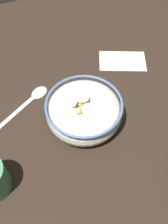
# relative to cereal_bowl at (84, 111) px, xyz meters

# --- Properties ---
(ground_plane) EXTENTS (1.11, 1.11, 0.02)m
(ground_plane) POSITION_rel_cereal_bowl_xyz_m (0.00, -0.00, -0.04)
(ground_plane) COLOR black
(cereal_bowl) EXTENTS (0.18, 0.18, 0.06)m
(cereal_bowl) POSITION_rel_cereal_bowl_xyz_m (0.00, 0.00, 0.00)
(cereal_bowl) COLOR beige
(cereal_bowl) RESTS_ON ground_plane
(spoon) EXTENTS (0.16, 0.10, 0.01)m
(spoon) POSITION_rel_cereal_bowl_xyz_m (0.10, -0.11, -0.03)
(spoon) COLOR silver
(spoon) RESTS_ON ground_plane
(folded_napkin) EXTENTS (0.15, 0.12, 0.00)m
(folded_napkin) POSITION_rel_cereal_bowl_xyz_m (-0.18, -0.14, -0.03)
(folded_napkin) COLOR beige
(folded_napkin) RESTS_ON ground_plane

